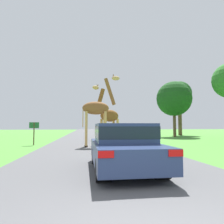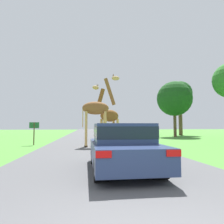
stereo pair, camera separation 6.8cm
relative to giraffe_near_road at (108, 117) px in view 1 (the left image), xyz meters
name	(u,v)px [view 1 (the left image)]	position (x,y,z in m)	size (l,w,h in m)	color
road	(90,135)	(-1.00, 16.32, -2.12)	(7.31, 120.00, 0.00)	#4C4C4F
giraffe_near_road	(108,117)	(0.00, 0.00, 0.00)	(2.37, 1.65, 4.63)	tan
giraffe_companion	(97,110)	(-0.98, -1.90, 0.39)	(2.60, 0.81, 5.09)	tan
car_lead_maroon	(124,146)	(-0.59, -9.27, -1.35)	(1.93, 4.05, 1.48)	navy
car_queue_right	(107,133)	(0.39, 4.03, -1.38)	(1.92, 4.23, 1.41)	#144C28
car_queue_left	(108,131)	(1.58, 13.08, -1.37)	(1.87, 4.15, 1.42)	black
tree_centre_back	(179,94)	(12.77, 13.47, 4.25)	(3.73, 3.73, 8.37)	brown
tree_right_cluster	(174,99)	(9.86, 9.20, 2.88)	(4.57, 4.57, 7.31)	brown
sign_post	(34,129)	(-5.55, -0.16, -0.95)	(0.70, 0.08, 1.68)	#4C3823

